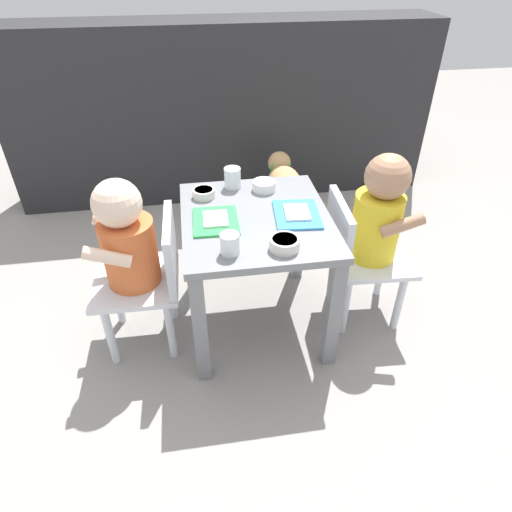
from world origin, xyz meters
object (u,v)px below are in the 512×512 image
food_tray_left (216,220)px  veggie_bowl_far (204,193)px  cereal_bowl_right_side (264,185)px  seated_child_right (374,222)px  dining_table (256,239)px  food_tray_right (297,214)px  seated_child_left (132,248)px  water_cup_left (230,245)px  cereal_bowl_left_side (285,243)px  water_cup_right (232,179)px  dog (284,186)px

food_tray_left → veggie_bowl_far: 0.18m
cereal_bowl_right_side → seated_child_right: bearing=-30.1°
dining_table → food_tray_right: bearing=-6.1°
seated_child_right → veggie_bowl_far: seated_child_right is taller
dining_table → veggie_bowl_far: bearing=135.0°
food_tray_left → veggie_bowl_far: (-0.03, 0.17, 0.01)m
seated_child_left → cereal_bowl_right_side: bearing=25.0°
veggie_bowl_far → food_tray_left: bearing=-81.3°
water_cup_left → cereal_bowl_left_side: 0.16m
seated_child_right → water_cup_right: (-0.46, 0.24, 0.08)m
seated_child_left → veggie_bowl_far: size_ratio=8.19×
water_cup_left → veggie_bowl_far: size_ratio=0.82×
seated_child_left → cereal_bowl_left_side: 0.49m
seated_child_left → food_tray_right: bearing=2.3°
seated_child_right → veggie_bowl_far: size_ratio=8.41×
dining_table → water_cup_left: (-0.11, -0.19, 0.12)m
cereal_bowl_right_side → veggie_bowl_far: 0.22m
dining_table → dog: size_ratio=1.29×
water_cup_left → food_tray_left: bearing=99.0°
food_tray_right → cereal_bowl_right_side: cereal_bowl_right_side is taller
dining_table → seated_child_right: seated_child_right is taller
cereal_bowl_left_side → dog: bearing=77.7°
cereal_bowl_left_side → cereal_bowl_right_side: 0.37m
dog → cereal_bowl_left_side: size_ratio=4.72×
dog → cereal_bowl_right_side: size_ratio=5.09×
dog → water_cup_right: 0.58m
water_cup_right → veggie_bowl_far: size_ratio=0.95×
cereal_bowl_right_side → cereal_bowl_left_side: bearing=-90.5°
dining_table → food_tray_left: 0.17m
dining_table → food_tray_left: size_ratio=3.04×
water_cup_right → cereal_bowl_right_side: 0.12m
dining_table → cereal_bowl_right_side: bearing=72.3°
dining_table → veggie_bowl_far: 0.25m
dining_table → food_tray_right: size_ratio=2.74×
cereal_bowl_left_side → seated_child_right: bearing=26.2°
dog → cereal_bowl_left_side: (-0.18, -0.84, 0.25)m
food_tray_left → veggie_bowl_far: size_ratio=2.31×
seated_child_right → cereal_bowl_right_side: (-0.35, 0.20, 0.07)m
water_cup_right → dog: bearing=55.6°
dog → water_cup_left: bearing=-112.4°
food_tray_left → cereal_bowl_left_side: size_ratio=2.01×
seated_child_left → veggie_bowl_far: 0.32m
water_cup_left → cereal_bowl_left_side: water_cup_left is taller
seated_child_right → cereal_bowl_right_side: size_ratio=7.89×
food_tray_left → cereal_bowl_left_side: 0.26m
food_tray_left → water_cup_right: 0.25m
food_tray_left → seated_child_left: bearing=-175.4°
dining_table → cereal_bowl_left_side: 0.23m
water_cup_left → cereal_bowl_right_side: 0.41m
cereal_bowl_left_side → dining_table: bearing=105.5°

